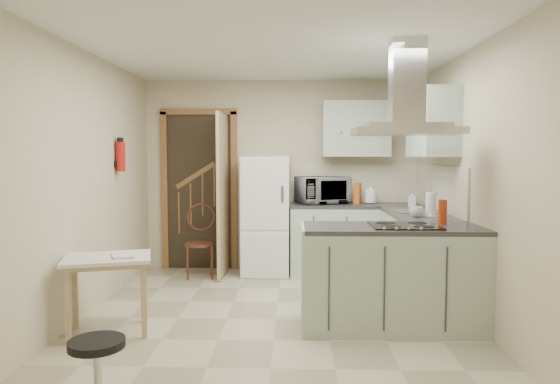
{
  "coord_description": "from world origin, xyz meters",
  "views": [
    {
      "loc": [
        0.17,
        -4.52,
        1.52
      ],
      "look_at": [
        0.02,
        0.45,
        1.15
      ],
      "focal_mm": 32.0,
      "sensor_mm": 36.0,
      "label": 1
    }
  ],
  "objects_px": {
    "extractor_hood": "(406,132)",
    "stool": "(98,376)",
    "drop_leaf_table": "(108,295)",
    "peninsula": "(392,277)",
    "bentwood_chair": "(199,244)",
    "fridge": "(266,215)",
    "microwave": "(322,190)"
  },
  "relations": [
    {
      "from": "extractor_hood",
      "to": "stool",
      "type": "bearing_deg",
      "value": -144.33
    },
    {
      "from": "drop_leaf_table",
      "to": "stool",
      "type": "distance_m",
      "value": 1.38
    },
    {
      "from": "peninsula",
      "to": "stool",
      "type": "relative_size",
      "value": 3.52
    },
    {
      "from": "peninsula",
      "to": "drop_leaf_table",
      "type": "relative_size",
      "value": 2.2
    },
    {
      "from": "extractor_hood",
      "to": "bentwood_chair",
      "type": "relative_size",
      "value": 1.09
    },
    {
      "from": "fridge",
      "to": "drop_leaf_table",
      "type": "height_order",
      "value": "fridge"
    },
    {
      "from": "extractor_hood",
      "to": "peninsula",
      "type": "bearing_deg",
      "value": 180.0
    },
    {
      "from": "peninsula",
      "to": "microwave",
      "type": "relative_size",
      "value": 2.51
    },
    {
      "from": "fridge",
      "to": "stool",
      "type": "bearing_deg",
      "value": -102.76
    },
    {
      "from": "bentwood_chair",
      "to": "drop_leaf_table",
      "type": "bearing_deg",
      "value": -113.58
    },
    {
      "from": "bentwood_chair",
      "to": "extractor_hood",
      "type": "bearing_deg",
      "value": -51.45
    },
    {
      "from": "fridge",
      "to": "bentwood_chair",
      "type": "height_order",
      "value": "fridge"
    },
    {
      "from": "peninsula",
      "to": "microwave",
      "type": "xyz_separation_m",
      "value": [
        -0.5,
        2.05,
        0.62
      ]
    },
    {
      "from": "peninsula",
      "to": "microwave",
      "type": "height_order",
      "value": "microwave"
    },
    {
      "from": "drop_leaf_table",
      "to": "microwave",
      "type": "distance_m",
      "value": 3.07
    },
    {
      "from": "bentwood_chair",
      "to": "microwave",
      "type": "distance_m",
      "value": 1.7
    },
    {
      "from": "drop_leaf_table",
      "to": "stool",
      "type": "relative_size",
      "value": 1.6
    },
    {
      "from": "drop_leaf_table",
      "to": "stool",
      "type": "height_order",
      "value": "drop_leaf_table"
    },
    {
      "from": "peninsula",
      "to": "extractor_hood",
      "type": "xyz_separation_m",
      "value": [
        0.1,
        0.0,
        1.27
      ]
    },
    {
      "from": "fridge",
      "to": "peninsula",
      "type": "distance_m",
      "value": 2.35
    },
    {
      "from": "peninsula",
      "to": "stool",
      "type": "bearing_deg",
      "value": -143.01
    },
    {
      "from": "extractor_hood",
      "to": "microwave",
      "type": "relative_size",
      "value": 1.45
    },
    {
      "from": "fridge",
      "to": "microwave",
      "type": "height_order",
      "value": "fridge"
    },
    {
      "from": "drop_leaf_table",
      "to": "microwave",
      "type": "xyz_separation_m",
      "value": [
        1.94,
        2.27,
        0.74
      ]
    },
    {
      "from": "extractor_hood",
      "to": "bentwood_chair",
      "type": "distance_m",
      "value": 3.06
    },
    {
      "from": "fridge",
      "to": "bentwood_chair",
      "type": "relative_size",
      "value": 1.82
    },
    {
      "from": "fridge",
      "to": "extractor_hood",
      "type": "distance_m",
      "value": 2.57
    },
    {
      "from": "peninsula",
      "to": "fridge",
      "type": "bearing_deg",
      "value": 121.74
    },
    {
      "from": "drop_leaf_table",
      "to": "bentwood_chair",
      "type": "relative_size",
      "value": 0.85
    },
    {
      "from": "bentwood_chair",
      "to": "microwave",
      "type": "bearing_deg",
      "value": -1.24
    },
    {
      "from": "peninsula",
      "to": "stool",
      "type": "height_order",
      "value": "peninsula"
    },
    {
      "from": "stool",
      "to": "microwave",
      "type": "height_order",
      "value": "microwave"
    }
  ]
}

